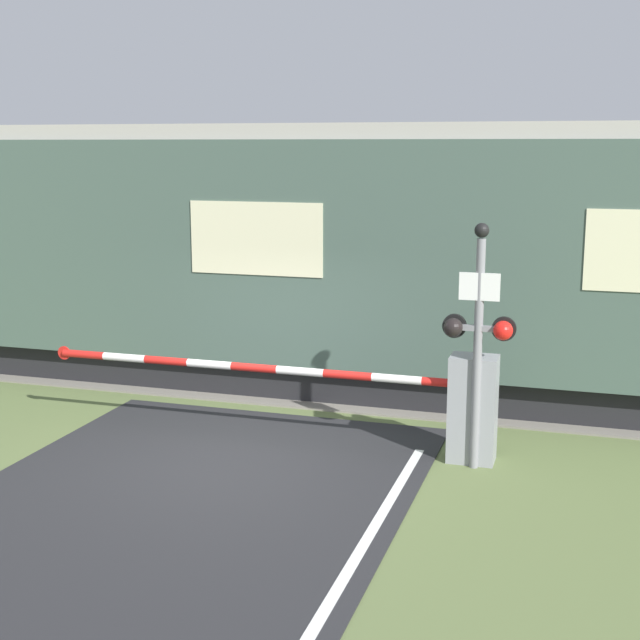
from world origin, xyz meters
name	(u,v)px	position (x,y,z in m)	size (l,w,h in m)	color
ground_plane	(231,459)	(0.00, 0.00, 0.00)	(80.00, 80.00, 0.00)	#5B6B3D
track_bed	(320,381)	(0.00, 3.96, 0.02)	(36.00, 3.20, 0.13)	slate
train	(288,253)	(-0.57, 3.96, 2.22)	(21.43, 2.98, 4.34)	black
crossing_barrier	(434,401)	(2.51, 0.87, 0.75)	(6.40, 0.44, 1.39)	gray
signal_post	(478,331)	(3.07, 0.62, 1.77)	(0.91, 0.26, 3.10)	gray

